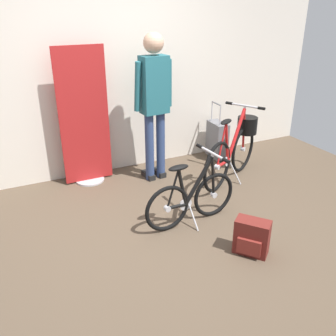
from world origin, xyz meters
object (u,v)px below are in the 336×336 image
floor_banner_stand (85,125)px  folding_bike_foreground (191,198)px  display_bike_left (236,146)px  visitor_near_wall (154,98)px  rolling_suitcase (217,140)px  backpack_on_floor (252,237)px

floor_banner_stand → folding_bike_foreground: size_ratio=1.58×
floor_banner_stand → display_bike_left: 1.90m
floor_banner_stand → visitor_near_wall: size_ratio=0.93×
visitor_near_wall → rolling_suitcase: bearing=11.9°
floor_banner_stand → backpack_on_floor: floor_banner_stand is taller
floor_banner_stand → rolling_suitcase: bearing=-1.9°
visitor_near_wall → rolling_suitcase: (1.09, 0.23, -0.77)m
folding_bike_foreground → display_bike_left: 1.28m
visitor_near_wall → backpack_on_floor: visitor_near_wall is taller
display_bike_left → backpack_on_floor: 1.65m
rolling_suitcase → visitor_near_wall: bearing=-168.1°
visitor_near_wall → rolling_suitcase: visitor_near_wall is taller
backpack_on_floor → floor_banner_stand: bearing=113.8°
floor_banner_stand → display_bike_left: floor_banner_stand is taller
display_bike_left → visitor_near_wall: 1.20m
floor_banner_stand → display_bike_left: (1.74, -0.70, -0.32)m
display_bike_left → visitor_near_wall: (-0.94, 0.41, 0.62)m
folding_bike_foreground → display_bike_left: display_bike_left is taller
floor_banner_stand → rolling_suitcase: 1.94m
rolling_suitcase → backpack_on_floor: rolling_suitcase is taller
folding_bike_foreground → display_bike_left: size_ratio=0.89×
visitor_near_wall → backpack_on_floor: size_ratio=5.29×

